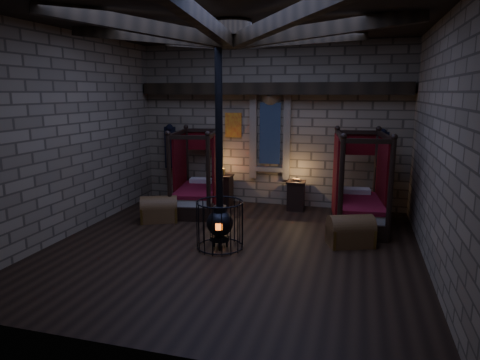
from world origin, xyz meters
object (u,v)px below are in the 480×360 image
(bed_left, at_px, (198,191))
(trunk_left, at_px, (159,210))
(bed_right, at_px, (358,204))
(stove, at_px, (220,219))
(trunk_right, at_px, (350,232))

(bed_left, xyz_separation_m, trunk_left, (-0.53, -1.14, -0.23))
(bed_right, xyz_separation_m, stove, (-2.54, -2.15, 0.07))
(bed_left, height_order, bed_right, bed_right)
(bed_right, xyz_separation_m, trunk_right, (-0.12, -1.32, -0.24))
(bed_right, height_order, trunk_right, bed_right)
(bed_left, xyz_separation_m, bed_right, (3.94, -0.29, 0.02))
(trunk_right, bearing_deg, trunk_left, 152.46)
(bed_left, height_order, trunk_left, bed_left)
(bed_right, relative_size, trunk_left, 2.16)
(bed_left, distance_m, stove, 2.81)
(trunk_right, bearing_deg, bed_right, 63.27)
(bed_left, relative_size, trunk_right, 2.08)
(trunk_left, distance_m, stove, 2.34)
(trunk_right, xyz_separation_m, stove, (-2.42, -0.83, 0.31))
(bed_right, relative_size, trunk_right, 2.11)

